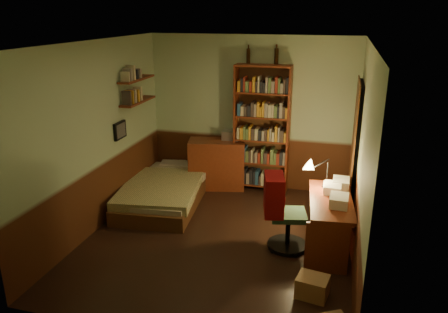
% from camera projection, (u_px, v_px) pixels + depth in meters
% --- Properties ---
extents(floor, '(3.50, 4.00, 0.02)m').
position_uv_depth(floor, '(219.00, 239.00, 5.99)').
color(floor, black).
rests_on(floor, ground).
extents(ceiling, '(3.50, 4.00, 0.02)m').
position_uv_depth(ceiling, '(218.00, 42.00, 5.15)').
color(ceiling, silver).
rests_on(ceiling, wall_back).
extents(wall_back, '(3.50, 0.02, 2.60)m').
position_uv_depth(wall_back, '(251.00, 114.00, 7.41)').
color(wall_back, '#9CB58B').
rests_on(wall_back, ground).
extents(wall_left, '(0.02, 4.00, 2.60)m').
position_uv_depth(wall_left, '(96.00, 138.00, 6.01)').
color(wall_left, '#9CB58B').
rests_on(wall_left, ground).
extents(wall_right, '(0.02, 4.00, 2.60)m').
position_uv_depth(wall_right, '(363.00, 159.00, 5.13)').
color(wall_right, '#9CB58B').
rests_on(wall_right, ground).
extents(wall_front, '(3.50, 0.02, 2.60)m').
position_uv_depth(wall_front, '(155.00, 216.00, 3.73)').
color(wall_front, '#9CB58B').
rests_on(wall_front, ground).
extents(doorway, '(0.06, 0.90, 2.00)m').
position_uv_depth(doorway, '(355.00, 151.00, 6.43)').
color(doorway, black).
rests_on(doorway, ground).
extents(door_trim, '(0.02, 0.98, 2.08)m').
position_uv_depth(door_trim, '(353.00, 151.00, 6.43)').
color(door_trim, '#4B2B15').
rests_on(door_trim, ground).
extents(bed, '(1.29, 2.16, 0.61)m').
position_uv_depth(bed, '(165.00, 183.00, 7.07)').
color(bed, olive).
rests_on(bed, ground).
extents(dresser, '(1.04, 0.67, 0.85)m').
position_uv_depth(dresser, '(217.00, 164.00, 7.60)').
color(dresser, maroon).
rests_on(dresser, ground).
extents(mini_stereo, '(0.30, 0.23, 0.15)m').
position_uv_depth(mini_stereo, '(231.00, 135.00, 7.50)').
color(mini_stereo, '#B2B2B7').
rests_on(mini_stereo, dresser).
extents(bookshelf, '(0.92, 0.29, 2.14)m').
position_uv_depth(bookshelf, '(262.00, 130.00, 7.28)').
color(bookshelf, maroon).
rests_on(bookshelf, ground).
extents(bottle_left, '(0.07, 0.07, 0.24)m').
position_uv_depth(bottle_left, '(248.00, 56.00, 7.07)').
color(bottle_left, black).
rests_on(bottle_left, bookshelf).
extents(bottle_right, '(0.07, 0.07, 0.25)m').
position_uv_depth(bottle_right, '(276.00, 56.00, 6.95)').
color(bottle_right, black).
rests_on(bottle_right, bookshelf).
extents(desk, '(0.65, 1.33, 0.69)m').
position_uv_depth(desk, '(329.00, 223.00, 5.66)').
color(desk, maroon).
rests_on(desk, ground).
extents(paper_stack, '(0.22, 0.30, 0.12)m').
position_uv_depth(paper_stack, '(341.00, 183.00, 5.90)').
color(paper_stack, silver).
rests_on(paper_stack, desk).
extents(desk_lamp, '(0.17, 0.17, 0.53)m').
position_uv_depth(desk_lamp, '(328.00, 169.00, 5.85)').
color(desk_lamp, black).
rests_on(desk_lamp, desk).
extents(office_chair, '(0.50, 0.46, 0.85)m').
position_uv_depth(office_chair, '(289.00, 218.00, 5.62)').
color(office_chair, '#2B4C32').
rests_on(office_chair, ground).
extents(red_jacket, '(0.37, 0.49, 0.51)m').
position_uv_depth(red_jacket, '(272.00, 171.00, 5.30)').
color(red_jacket, maroon).
rests_on(red_jacket, office_chair).
extents(wall_shelf_lower, '(0.20, 0.90, 0.03)m').
position_uv_depth(wall_shelf_lower, '(138.00, 101.00, 6.89)').
color(wall_shelf_lower, maroon).
rests_on(wall_shelf_lower, wall_left).
extents(wall_shelf_upper, '(0.20, 0.90, 0.03)m').
position_uv_depth(wall_shelf_upper, '(137.00, 79.00, 6.78)').
color(wall_shelf_upper, maroon).
rests_on(wall_shelf_upper, wall_left).
extents(framed_picture, '(0.04, 0.32, 0.26)m').
position_uv_depth(framed_picture, '(120.00, 130.00, 6.56)').
color(framed_picture, black).
rests_on(framed_picture, wall_left).
extents(cardboard_box_b, '(0.37, 0.32, 0.23)m').
position_uv_depth(cardboard_box_b, '(312.00, 287.00, 4.74)').
color(cardboard_box_b, '#A98257').
rests_on(cardboard_box_b, ground).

